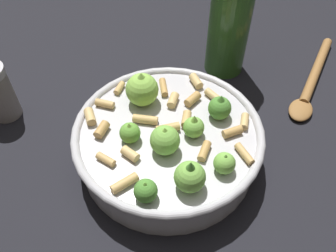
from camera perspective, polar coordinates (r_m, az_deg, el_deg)
ground_plane at (r=0.51m, az=-0.00°, el=-4.69°), size 2.40×2.40×0.00m
cooking_pan at (r=0.48m, az=-0.01°, el=-2.24°), size 0.26×0.26×0.11m
olive_oil_bottle at (r=0.60m, az=10.00°, el=16.80°), size 0.07×0.07×0.24m
wooden_spoon at (r=0.65m, az=22.15°, el=6.63°), size 0.21×0.13×0.02m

